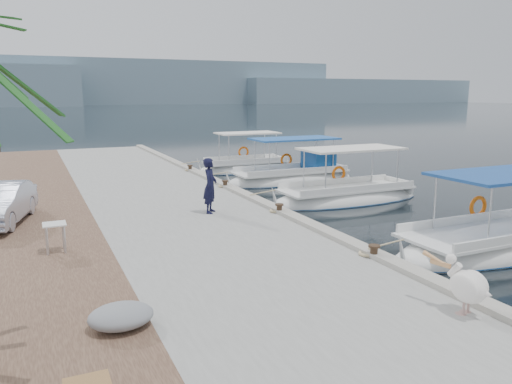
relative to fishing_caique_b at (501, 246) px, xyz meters
The scene contains 15 objects.
ground 5.43m from the fishing_caique_b, 143.61° to the left, with size 400.00×400.00×0.00m, color black.
concrete_quay 11.04m from the fishing_caique_b, 131.87° to the left, with size 6.00×40.00×0.50m, color gray.
quay_curb 9.42m from the fishing_caique_b, 119.17° to the left, with size 0.44×40.00×0.12m, color #9D988B.
cobblestone_strip 14.85m from the fishing_caique_b, 146.39° to the left, with size 4.00×40.00×0.50m, color #51382B.
distant_hills 206.40m from the fishing_caique_b, 82.97° to the left, with size 330.00×60.00×18.00m.
fishing_caique_b is the anchor object (origin of this frame).
fishing_caique_c 7.27m from the fishing_caique_b, 92.44° to the left, with size 6.94×2.26×2.83m.
fishing_caique_d 12.25m from the fishing_caique_b, 90.56° to the left, with size 7.10×2.28×2.83m.
fishing_caique_e 16.53m from the fishing_caique_b, 93.07° to the left, with size 5.78×2.09×2.83m.
mooring_bollards 6.70m from the fishing_caique_b, 134.99° to the left, with size 0.28×20.28×0.33m.
pelican 6.24m from the fishing_caique_b, 146.19° to the right, with size 0.61×1.33×1.03m.
fisherman 8.97m from the fishing_caique_b, 139.38° to the left, with size 0.67×0.44×1.83m, color black.
parked_car 14.84m from the fishing_caique_b, 151.49° to the left, with size 1.30×3.74×1.23m, color #AEB4C7.
tarp_bundle 10.98m from the fishing_caique_b, behind, with size 1.10×0.90×0.40m, color gray.
folding_table 12.17m from the fishing_caique_b, 163.72° to the left, with size 0.55×0.55×0.73m.
Camera 1 is at (-7.66, -12.77, 4.39)m, focal length 35.00 mm.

